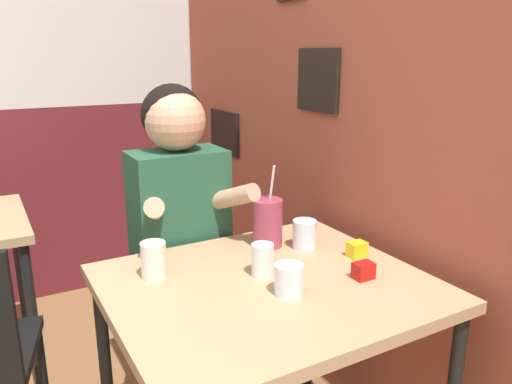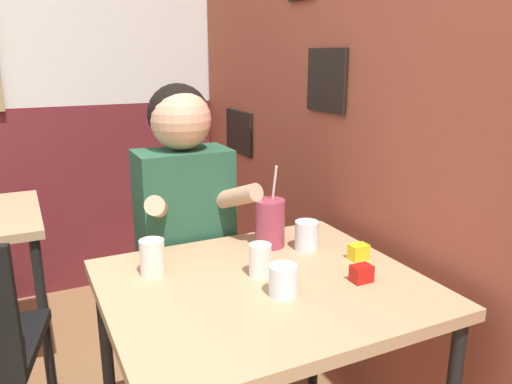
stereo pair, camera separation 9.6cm
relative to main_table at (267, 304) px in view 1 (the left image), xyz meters
The scene contains 10 objects.
brick_wall_right 1.11m from the main_table, 51.69° to the left, with size 0.08×4.21×2.70m.
main_table is the anchor object (origin of this frame).
person_seated 0.52m from the main_table, 97.88° to the left, with size 0.42×0.41×1.28m.
cocktail_pitcher 0.33m from the main_table, 59.41° to the left, with size 0.10×0.10×0.29m.
glass_near_pitcher 0.15m from the main_table, 82.66° to the right, with size 0.08×0.08×0.09m.
glass_center 0.13m from the main_table, 77.77° to the left, with size 0.07×0.07×0.10m.
glass_far_side 0.36m from the main_table, 145.31° to the left, with size 0.08×0.08×0.11m.
glass_by_brick 0.32m from the main_table, 34.33° to the left, with size 0.08×0.08×0.10m.
condiment_ketchup 0.30m from the main_table, 24.78° to the right, with size 0.06×0.04×0.05m.
condiment_mustard 0.37m from the main_table, ahead, with size 0.06×0.04×0.05m.
Camera 1 is at (-0.09, -0.73, 1.38)m, focal length 35.00 mm.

